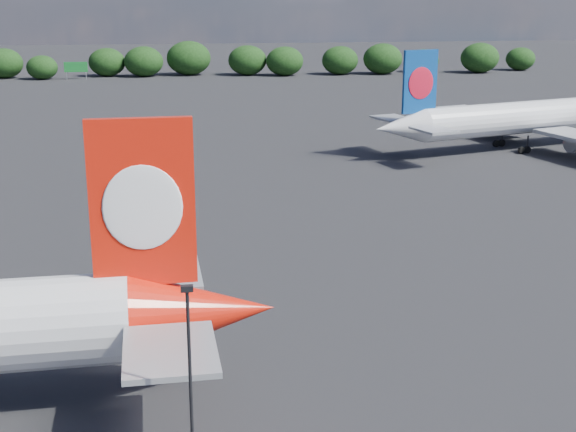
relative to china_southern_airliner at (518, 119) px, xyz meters
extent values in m
plane|color=black|center=(-58.12, -10.81, -4.62)|extent=(500.00, 500.00, 0.00)
cone|color=red|center=(-48.41, -68.65, 0.62)|extent=(8.60, 5.60, 5.23)
cube|color=red|center=(-51.54, -68.79, 7.32)|extent=(5.78, 0.78, 9.42)
ellipsoid|color=white|center=(-51.53, -69.10, 7.13)|extent=(4.40, 0.40, 4.82)
ellipsoid|color=white|center=(-51.56, -68.47, 7.13)|extent=(4.40, 0.40, 4.82)
cube|color=#93959A|center=(-50.24, -74.49, 1.04)|extent=(4.98, 6.48, 0.31)
cube|color=#93959A|center=(-50.75, -62.99, 1.04)|extent=(4.98, 6.48, 0.31)
cylinder|color=silver|center=(1.56, 0.47, 0.15)|extent=(36.08, 14.99, 4.77)
cone|color=silver|center=(-19.45, -5.84, 0.15)|extent=(8.68, 6.76, 4.77)
cube|color=navy|center=(-16.71, -5.02, 6.25)|extent=(5.16, 1.97, 8.58)
ellipsoid|color=red|center=(-16.63, -5.29, 6.08)|extent=(3.89, 1.34, 4.39)
ellipsoid|color=red|center=(-16.79, -4.75, 6.08)|extent=(3.89, 1.34, 4.39)
cube|color=#93959A|center=(-16.12, -10.32, 0.53)|extent=(5.76, 6.72, 0.29)
cube|color=#93959A|center=(-19.14, -0.27, 0.53)|extent=(5.76, 6.72, 0.29)
cube|color=#93959A|center=(-0.18, 12.89, -1.38)|extent=(11.43, 20.05, 0.52)
cylinder|color=#93959A|center=(3.01, 8.87, -2.62)|extent=(5.31, 3.84, 2.58)
cube|color=#93959A|center=(3.01, 8.87, -1.95)|extent=(2.09, 0.88, 1.14)
cylinder|color=black|center=(0.55, -2.82, -3.19)|extent=(0.33, 0.33, 2.38)
cylinder|color=black|center=(0.55, -2.82, -4.09)|extent=(1.13, 0.71, 1.05)
cylinder|color=black|center=(-0.45, -3.12, -4.09)|extent=(1.13, 0.71, 1.05)
cylinder|color=black|center=(-1.09, 2.66, -3.19)|extent=(0.33, 0.33, 2.38)
cylinder|color=black|center=(-1.09, 2.66, -4.09)|extent=(1.13, 0.71, 1.05)
cylinder|color=black|center=(-2.10, 2.36, -4.09)|extent=(1.13, 0.71, 1.05)
cylinder|color=black|center=(-49.28, -79.01, 0.67)|extent=(0.16, 0.16, 10.58)
cube|color=black|center=(-49.28, -79.01, 6.11)|extent=(0.55, 0.30, 0.28)
cube|color=#156D27|center=(-76.12, 105.19, -1.42)|extent=(6.00, 0.30, 2.60)
cylinder|color=gray|center=(-78.62, 105.19, -3.62)|extent=(0.20, 0.20, 2.00)
cylinder|color=gray|center=(-73.62, 105.19, -3.62)|extent=(0.20, 0.20, 2.00)
cube|color=yellow|center=(-46.12, 111.19, -0.62)|extent=(5.00, 0.30, 3.00)
cylinder|color=gray|center=(-46.12, 111.19, -3.37)|extent=(0.30, 0.30, 2.50)
ellipsoid|color=black|center=(-95.33, 110.52, -0.70)|extent=(10.18, 8.62, 7.83)
ellipsoid|color=black|center=(-84.86, 106.23, -1.51)|extent=(8.09, 6.85, 6.22)
ellipsoid|color=black|center=(-68.64, 111.52, -0.84)|extent=(9.84, 8.32, 7.57)
ellipsoid|color=black|center=(-58.76, 109.51, -0.59)|extent=(10.47, 8.86, 8.05)
ellipsoid|color=black|center=(-46.68, 111.72, 0.00)|extent=(12.00, 10.16, 9.23)
ellipsoid|color=black|center=(-30.80, 109.42, -0.57)|extent=(10.52, 8.90, 8.09)
ellipsoid|color=black|center=(-20.86, 106.78, -0.69)|extent=(10.22, 8.64, 7.86)
ellipsoid|color=black|center=(-5.38, 107.73, -0.73)|extent=(10.10, 8.55, 7.77)
ellipsoid|color=black|center=(6.55, 107.39, -0.43)|extent=(10.90, 9.22, 8.39)
ellipsoid|color=black|center=(19.45, 110.75, -1.39)|extent=(8.40, 7.11, 6.47)
ellipsoid|color=black|center=(34.41, 106.99, -0.44)|extent=(10.87, 9.19, 8.36)
ellipsoid|color=black|center=(48.70, 112.24, -1.33)|extent=(8.55, 7.24, 6.58)
camera|label=1|loc=(-49.24, -111.99, 18.76)|focal=50.00mm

